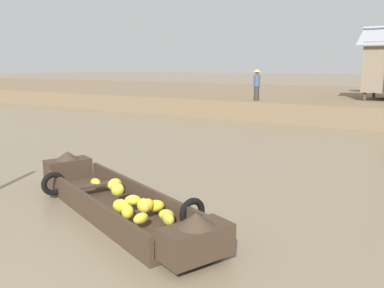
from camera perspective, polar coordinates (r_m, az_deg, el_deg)
ground_plane at (r=11.72m, az=8.84°, el=-3.45°), size 300.00×300.00×0.00m
riverbank_strip at (r=30.03m, az=23.78°, el=5.33°), size 160.00×20.00×1.02m
banana_boat at (r=8.24m, az=-10.31°, el=-7.70°), size 5.83×3.15×0.79m
vendor_person at (r=22.47m, az=8.92°, el=8.27°), size 0.44×0.44×1.66m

